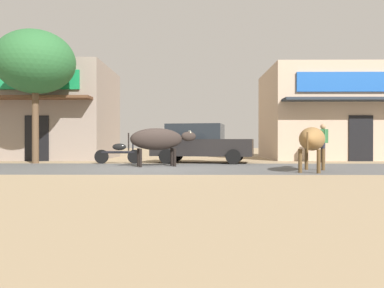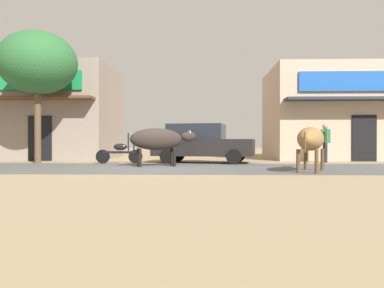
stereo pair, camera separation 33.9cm
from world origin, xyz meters
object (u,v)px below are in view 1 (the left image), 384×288
at_px(parked_motorcycle, 119,152).
at_px(cow_far_dark, 312,139).
at_px(roadside_tree, 35,62).
at_px(parked_hatchback_car, 201,143).
at_px(cow_near_brown, 158,139).
at_px(pedestrian_by_shop, 323,140).

bearing_deg(parked_motorcycle, cow_far_dark, -31.17).
height_order(roadside_tree, parked_motorcycle, roadside_tree).
xyz_separation_m(parked_hatchback_car, parked_motorcycle, (-3.35, -0.64, -0.38)).
bearing_deg(roadside_tree, parked_hatchback_car, 3.85).
bearing_deg(cow_near_brown, parked_motorcycle, 134.87).
height_order(parked_motorcycle, pedestrian_by_shop, pedestrian_by_shop).
relative_size(parked_motorcycle, cow_near_brown, 0.78).
height_order(roadside_tree, cow_far_dark, roadside_tree).
distance_m(roadside_tree, cow_near_brown, 6.49).
height_order(roadside_tree, cow_near_brown, roadside_tree).
xyz_separation_m(roadside_tree, cow_far_dark, (10.17, -4.21, -3.21)).
bearing_deg(cow_near_brown, roadside_tree, 159.52).
relative_size(roadside_tree, parked_motorcycle, 2.88).
bearing_deg(parked_hatchback_car, parked_motorcycle, -169.26).
distance_m(roadside_tree, parked_hatchback_car, 7.63).
height_order(parked_motorcycle, cow_far_dark, cow_far_dark).
bearing_deg(parked_motorcycle, parked_hatchback_car, 10.74).
xyz_separation_m(parked_motorcycle, pedestrian_by_shop, (8.61, 0.88, 0.51)).
relative_size(parked_motorcycle, cow_far_dark, 0.76).
relative_size(roadside_tree, pedestrian_by_shop, 3.32).
distance_m(roadside_tree, cow_far_dark, 11.46).
xyz_separation_m(roadside_tree, parked_hatchback_car, (6.85, 0.46, -3.33)).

